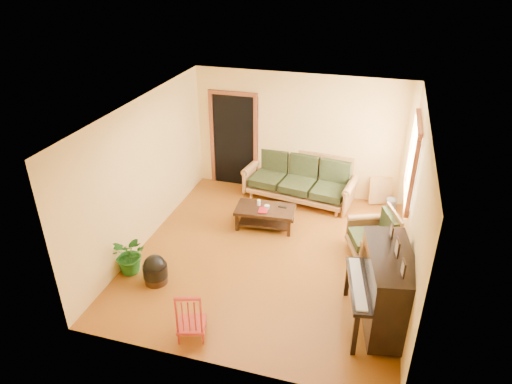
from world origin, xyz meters
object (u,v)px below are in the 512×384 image
(coffee_table, at_px, (265,217))
(armchair, at_px, (372,234))
(footstool, at_px, (155,272))
(potted_plant, at_px, (130,255))
(sofa, at_px, (299,179))
(piano, at_px, (386,291))
(red_chair, at_px, (191,313))
(ceramic_crock, at_px, (391,205))

(coffee_table, xyz_separation_m, armchair, (1.99, -0.39, 0.23))
(coffee_table, height_order, footstool, coffee_table)
(potted_plant, bearing_deg, footstool, -13.89)
(sofa, bearing_deg, armchair, -36.54)
(piano, bearing_deg, red_chair, -169.89)
(sofa, relative_size, potted_plant, 3.31)
(piano, height_order, red_chair, piano)
(armchair, xyz_separation_m, potted_plant, (-3.73, -1.58, -0.09))
(footstool, distance_m, potted_plant, 0.54)
(coffee_table, xyz_separation_m, footstool, (-1.24, -2.09, -0.02))
(armchair, xyz_separation_m, piano, (0.27, -1.66, 0.18))
(coffee_table, bearing_deg, footstool, -120.69)
(piano, relative_size, ceramic_crock, 5.07)
(piano, distance_m, red_chair, 2.67)
(piano, relative_size, potted_plant, 1.99)
(ceramic_crock, bearing_deg, red_chair, -120.65)
(red_chair, relative_size, potted_plant, 1.17)
(armchair, distance_m, potted_plant, 4.06)
(coffee_table, distance_m, armchair, 2.05)
(coffee_table, distance_m, ceramic_crock, 2.64)
(coffee_table, bearing_deg, red_chair, -94.36)
(footstool, xyz_separation_m, potted_plant, (-0.50, 0.12, 0.16))
(piano, height_order, ceramic_crock, piano)
(ceramic_crock, bearing_deg, sofa, -178.34)
(coffee_table, xyz_separation_m, ceramic_crock, (2.31, 1.28, -0.07))
(sofa, height_order, armchair, sofa)
(armchair, distance_m, red_chair, 3.43)
(red_chair, xyz_separation_m, potted_plant, (-1.51, 1.03, -0.06))
(sofa, relative_size, red_chair, 2.81)
(potted_plant, bearing_deg, ceramic_crock, 38.77)
(coffee_table, distance_m, potted_plant, 2.63)
(footstool, height_order, ceramic_crock, footstool)
(potted_plant, bearing_deg, red_chair, -34.21)
(coffee_table, relative_size, potted_plant, 1.61)
(footstool, relative_size, red_chair, 0.48)
(footstool, bearing_deg, ceramic_crock, 43.55)
(red_chair, bearing_deg, armchair, 33.28)
(ceramic_crock, bearing_deg, piano, -90.74)
(red_chair, distance_m, ceramic_crock, 4.98)
(sofa, distance_m, piano, 3.78)
(coffee_table, height_order, armchair, armchair)
(coffee_table, bearing_deg, sofa, 72.26)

